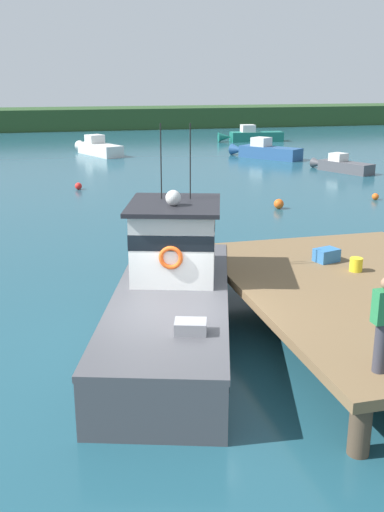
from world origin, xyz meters
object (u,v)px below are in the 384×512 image
(main_fishing_boat, at_px, (173,292))
(moored_boat_near_channel, at_px, (252,136))
(bait_bucket, at_px, (356,265))
(moored_boat_far_right, at_px, (98,148))
(moored_boat_off_the_point, at_px, (266,151))
(mooring_buoy_inshore, at_px, (279,204))
(mooring_buoy_outer, at_px, (375,197))
(deckhand_further_back, at_px, (383,323))
(mooring_buoy_spare_mooring, at_px, (78,186))
(crate_stack_near_edge, at_px, (326,255))
(moored_boat_outer_mooring, at_px, (342,165))

(main_fishing_boat, bearing_deg, moored_boat_near_channel, 67.68)
(moored_boat_near_channel, bearing_deg, main_fishing_boat, -112.32)
(bait_bucket, xyz_separation_m, moored_boat_far_right, (-2.95, 34.99, -0.85))
(moored_boat_off_the_point, height_order, mooring_buoy_inshore, moored_boat_off_the_point)
(mooring_buoy_outer, bearing_deg, moored_boat_near_channel, 82.46)
(bait_bucket, height_order, moored_boat_off_the_point, bait_bucket)
(deckhand_further_back, bearing_deg, mooring_buoy_spare_mooring, 97.41)
(deckhand_further_back, distance_m, moored_boat_near_channel, 48.62)
(deckhand_further_back, relative_size, mooring_buoy_inshore, 3.57)
(mooring_buoy_spare_mooring, relative_size, mooring_buoy_inshore, 0.82)
(mooring_buoy_outer, bearing_deg, deckhand_further_back, -121.05)
(main_fishing_boat, distance_m, moored_boat_far_right, 34.86)
(crate_stack_near_edge, relative_size, mooring_buoy_outer, 1.78)
(moored_boat_far_right, xyz_separation_m, moored_boat_near_channel, (15.29, 6.51, 0.02))
(moored_boat_off_the_point, xyz_separation_m, mooring_buoy_inshore, (-6.01, -17.23, -0.29))
(mooring_buoy_inshore, bearing_deg, moored_boat_outer_mooring, 49.12)
(main_fishing_boat, distance_m, moored_boat_outer_mooring, 27.19)
(crate_stack_near_edge, xyz_separation_m, moored_boat_far_right, (-2.61, 34.06, -0.85))
(main_fishing_boat, relative_size, deckhand_further_back, 6.08)
(deckhand_further_back, distance_m, mooring_buoy_inshore, 18.28)
(moored_boat_far_right, bearing_deg, main_fishing_boat, -92.76)
(moored_boat_off_the_point, distance_m, moored_boat_far_right, 13.19)
(bait_bucket, relative_size, moored_boat_near_channel, 0.05)
(crate_stack_near_edge, bearing_deg, moored_boat_far_right, 94.39)
(bait_bucket, height_order, mooring_buoy_outer, bait_bucket)
(main_fishing_boat, height_order, crate_stack_near_edge, main_fishing_boat)
(crate_stack_near_edge, distance_m, moored_boat_outer_mooring, 24.24)
(moored_boat_near_channel, distance_m, mooring_buoy_outer, 28.50)
(crate_stack_near_edge, height_order, mooring_buoy_outer, crate_stack_near_edge)
(crate_stack_near_edge, bearing_deg, mooring_buoy_outer, 54.04)
(bait_bucket, distance_m, moored_boat_off_the_point, 31.12)
(moored_boat_far_right, height_order, moored_boat_near_channel, moored_boat_near_channel)
(bait_bucket, distance_m, moored_boat_near_channel, 43.30)
(moored_boat_near_channel, height_order, mooring_buoy_spare_mooring, moored_boat_near_channel)
(mooring_buoy_inshore, bearing_deg, main_fishing_boat, -122.21)
(moored_boat_off_the_point, distance_m, mooring_buoy_inshore, 18.25)
(moored_boat_off_the_point, bearing_deg, crate_stack_near_edge, -108.24)
(moored_boat_outer_mooring, height_order, mooring_buoy_spare_mooring, moored_boat_outer_mooring)
(bait_bucket, xyz_separation_m, moored_boat_off_the_point, (9.16, 29.73, -0.85))
(moored_boat_off_the_point, height_order, moored_boat_far_right, moored_boat_far_right)
(mooring_buoy_spare_mooring, bearing_deg, moored_boat_outer_mooring, 7.60)
(bait_bucket, xyz_separation_m, deckhand_further_back, (-2.30, -4.84, 0.69))
(crate_stack_near_edge, bearing_deg, main_fishing_boat, -169.93)
(moored_boat_far_right, xyz_separation_m, mooring_buoy_inshore, (6.10, -22.48, -0.29))
(mooring_buoy_spare_mooring, xyz_separation_m, mooring_buoy_inshore, (8.65, -7.33, 0.04))
(bait_bucket, distance_m, moored_boat_far_right, 35.12)
(moored_boat_near_channel, relative_size, mooring_buoy_spare_mooring, 16.74)
(moored_boat_outer_mooring, relative_size, mooring_buoy_outer, 13.59)
(moored_boat_off_the_point, relative_size, moored_boat_outer_mooring, 1.21)
(deckhand_further_back, bearing_deg, moored_boat_near_channel, 72.48)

